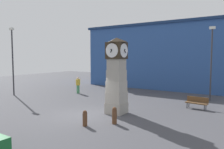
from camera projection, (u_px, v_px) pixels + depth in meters
ground_plane at (82, 115)px, 14.75m from camera, size 66.92×66.92×0.00m
clock_tower at (116, 76)px, 15.11m from camera, size 1.48×1.53×5.26m
bollard_near_tower at (114, 115)px, 12.85m from camera, size 0.28×0.28×1.01m
bollard_mid_row at (85, 118)px, 12.45m from camera, size 0.27×0.27×0.92m
bench at (197, 102)px, 16.61m from camera, size 1.65×0.70×0.90m
pedestrian_near_bench at (78, 84)px, 23.61m from camera, size 0.34×0.45×1.79m
street_lamp_near_road at (211, 58)px, 19.48m from camera, size 0.50×0.24×6.64m
street_lamp_far_side at (13, 57)px, 22.36m from camera, size 0.50×0.24×6.91m
warehouse_blue_far at (168, 56)px, 30.60m from camera, size 19.70×11.76×8.06m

